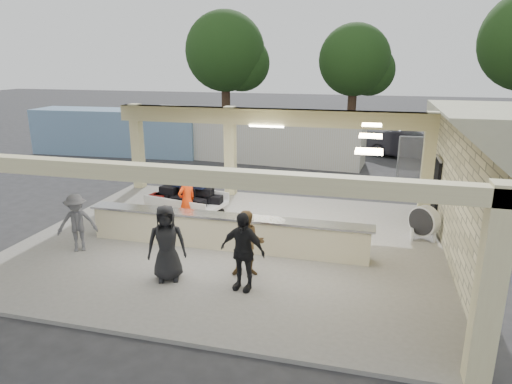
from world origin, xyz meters
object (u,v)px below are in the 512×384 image
(passenger_b, at_px, (242,251))
(baggage_counter, at_px, (225,232))
(passenger_a, at_px, (248,244))
(container_blue, at_px, (118,132))
(container_white, at_px, (249,135))
(luggage_cart, at_px, (187,198))
(car_dark, at_px, (408,145))
(passenger_d, at_px, (167,243))
(passenger_c, at_px, (77,223))
(car_white_b, at_px, (505,152))
(baggage_handler, at_px, (187,201))
(drum_fan, at_px, (424,221))
(car_white_a, at_px, (488,155))

(passenger_b, bearing_deg, baggage_counter, 127.34)
(passenger_a, xyz_separation_m, container_blue, (-11.43, 13.27, 0.33))
(passenger_a, height_order, container_white, container_white)
(luggage_cart, relative_size, passenger_a, 1.58)
(car_dark, distance_m, container_white, 8.72)
(baggage_counter, xyz_separation_m, passenger_d, (-0.75, -2.17, 0.46))
(passenger_c, bearing_deg, container_blue, 85.70)
(luggage_cart, distance_m, passenger_c, 3.70)
(car_white_b, relative_size, car_dark, 1.05)
(baggage_counter, bearing_deg, car_white_b, 52.86)
(baggage_handler, xyz_separation_m, car_white_b, (12.01, 12.53, -0.26))
(drum_fan, relative_size, car_white_a, 0.21)
(drum_fan, distance_m, passenger_b, 6.14)
(drum_fan, bearing_deg, passenger_c, -119.77)
(luggage_cart, distance_m, container_blue, 12.94)
(drum_fan, xyz_separation_m, passenger_a, (-4.43, -3.59, 0.29))
(baggage_counter, relative_size, drum_fan, 8.00)
(luggage_cart, distance_m, container_white, 10.19)
(luggage_cart, height_order, container_white, container_white)
(baggage_counter, xyz_separation_m, car_white_b, (10.38, 13.70, 0.16))
(car_white_a, relative_size, container_blue, 0.52)
(passenger_d, height_order, car_dark, passenger_d)
(container_white, bearing_deg, passenger_c, -90.48)
(passenger_b, distance_m, container_blue, 18.10)
(luggage_cart, distance_m, baggage_handler, 0.87)
(passenger_c, bearing_deg, passenger_b, -41.49)
(car_white_b, xyz_separation_m, car_dark, (-4.67, 0.85, 0.01))
(passenger_a, xyz_separation_m, passenger_c, (-4.99, 0.26, -0.01))
(baggage_counter, relative_size, car_white_a, 1.64)
(baggage_handler, relative_size, car_white_b, 0.39)
(passenger_d, xyz_separation_m, container_white, (-1.89, 14.28, 0.28))
(baggage_counter, distance_m, luggage_cart, 2.80)
(baggage_handler, relative_size, car_white_a, 0.37)
(baggage_counter, xyz_separation_m, container_white, (-2.64, 12.11, 0.73))
(baggage_handler, height_order, passenger_b, passenger_b)
(drum_fan, xyz_separation_m, container_white, (-8.14, 9.98, 0.67))
(car_white_a, xyz_separation_m, car_dark, (-3.69, 1.82, 0.04))
(passenger_b, height_order, car_white_a, passenger_b)
(passenger_d, bearing_deg, passenger_b, -22.51)
(car_white_a, bearing_deg, car_white_b, -27.11)
(container_blue, bearing_deg, passenger_a, -52.41)
(baggage_counter, relative_size, container_blue, 0.85)
(drum_fan, bearing_deg, container_white, 169.92)
(passenger_c, bearing_deg, container_white, 53.88)
(car_white_b, bearing_deg, passenger_c, 138.93)
(drum_fan, distance_m, container_blue, 18.59)
(drum_fan, xyz_separation_m, passenger_d, (-6.25, -4.30, 0.39))
(luggage_cart, bearing_deg, baggage_handler, -54.43)
(passenger_b, relative_size, passenger_c, 1.14)
(drum_fan, distance_m, container_white, 12.90)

